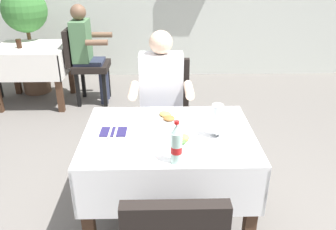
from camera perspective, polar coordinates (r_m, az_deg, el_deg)
name	(u,v)px	position (r m, az deg, el deg)	size (l,w,h in m)	color
main_dining_table	(168,156)	(2.33, 0.06, -6.80)	(1.10, 0.83, 0.75)	white
chair_far_diner_seat	(166,109)	(3.05, -0.32, 0.95)	(0.44, 0.50, 0.97)	black
seated_diner_far	(161,98)	(2.89, -1.11, 2.89)	(0.50, 0.46, 1.26)	#282D42
plate_near_camera	(180,141)	(2.11, 2.02, -4.39)	(0.24, 0.24, 0.05)	white
plate_far_diner	(164,118)	(2.40, -0.71, -0.52)	(0.26, 0.26, 0.04)	white
beer_glass_left	(217,121)	(2.16, 8.11, -0.93)	(0.07, 0.07, 0.22)	white
cola_bottle_primary	(176,145)	(1.88, 1.41, -4.94)	(0.06, 0.06, 0.26)	silver
napkin_cutlery_set	(113,132)	(2.27, -9.03, -2.73)	(0.17, 0.19, 0.01)	#231E4C
background_dining_table	(33,61)	(4.77, -21.48, 8.26)	(0.89, 0.76, 0.75)	white
background_chair_right	(84,61)	(4.59, -13.73, 8.65)	(0.50, 0.44, 0.97)	black
background_patron	(87,49)	(4.53, -13.32, 10.57)	(0.46, 0.50, 1.26)	#282D42
background_table_tumbler	(19,44)	(4.66, -23.47, 10.78)	(0.06, 0.06, 0.11)	black
potted_plant_corner	(27,26)	(5.09, -22.30, 13.52)	(0.58, 0.58, 1.43)	brown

